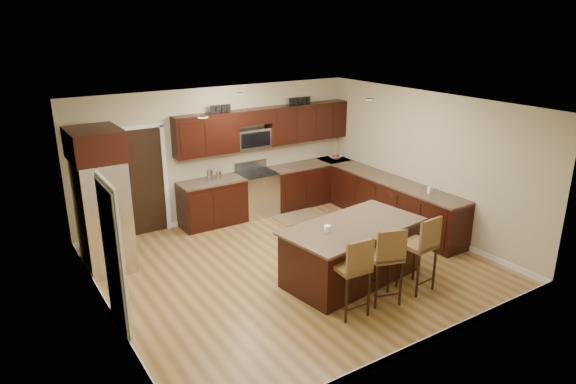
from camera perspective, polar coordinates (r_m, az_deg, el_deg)
floor at (r=8.73m, az=0.66°, el=-8.23°), size 6.00×6.00×0.00m
ceiling at (r=7.88m, az=0.74°, el=9.54°), size 6.00×6.00×0.00m
wall_back at (r=10.52m, az=-7.59°, el=4.21°), size 6.00×0.00×6.00m
wall_left at (r=7.12m, az=-19.97°, el=-3.97°), size 0.00×5.50×5.50m
wall_right at (r=10.10m, az=15.08°, el=3.12°), size 0.00×5.50×5.50m
base_cabinets at (r=10.66m, az=4.94°, el=-0.49°), size 4.02×3.96×0.92m
upper_cabinets at (r=10.74m, az=-2.26°, el=7.35°), size 4.00×0.33×0.80m
range at (r=10.81m, az=-3.46°, el=-0.11°), size 0.76×0.64×1.11m
microwave at (r=10.63m, az=-3.99°, el=5.98°), size 0.76×0.31×0.40m
doorway at (r=10.03m, az=-16.01°, el=1.02°), size 0.85×0.03×2.06m
pantry_door at (r=6.98m, az=-18.93°, el=-7.27°), size 0.03×0.80×2.04m
letter_decor at (r=10.59m, az=-2.96°, el=9.67°), size 2.20×0.03×0.15m
island at (r=8.23m, az=7.10°, el=-6.82°), size 2.39×1.47×0.92m
stool_left at (r=7.12m, az=7.32°, el=-8.36°), size 0.47×0.47×1.18m
stool_mid at (r=7.48m, az=10.90°, el=-7.06°), size 0.56×0.56×1.20m
stool_right at (r=7.95m, az=14.66°, el=-5.72°), size 0.48×0.48×1.21m
refrigerator at (r=8.77m, az=-20.03°, el=-0.75°), size 0.79×0.99×2.35m
floor_mat at (r=10.80m, az=1.15°, el=-2.74°), size 1.02×0.69×0.01m
fruit_bowl at (r=11.77m, az=5.33°, el=3.87°), size 0.35×0.35×0.07m
soap_bottle at (r=9.71m, az=15.54°, el=0.37°), size 0.09×0.10×0.19m
canister_tall at (r=10.19m, az=-8.68°, el=1.82°), size 0.12×0.12×0.22m
canister_short at (r=10.27m, az=-7.71°, el=1.86°), size 0.11×0.11×0.17m
island_jar at (r=7.72m, az=4.39°, el=-4.10°), size 0.10×0.10×0.10m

